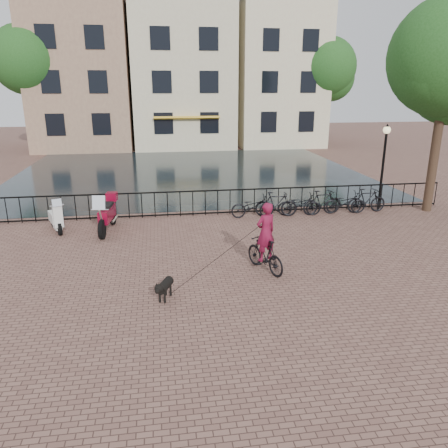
{
  "coord_description": "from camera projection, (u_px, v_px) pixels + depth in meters",
  "views": [
    {
      "loc": [
        -1.78,
        -8.76,
        5.0
      ],
      "look_at": [
        0.0,
        3.0,
        1.2
      ],
      "focal_mm": 35.0,
      "sensor_mm": 36.0,
      "label": 1
    }
  ],
  "objects": [
    {
      "name": "ground",
      "position": [
        243.0,
        313.0,
        10.02
      ],
      "size": [
        100.0,
        100.0,
        0.0
      ],
      "primitive_type": "plane",
      "color": "brown",
      "rests_on": "ground"
    },
    {
      "name": "parked_bike_4",
      "position": [
        344.0,
        203.0,
        17.65
      ],
      "size": [
        1.76,
        0.73,
        0.9
      ],
      "primitive_type": "imported",
      "rotation": [
        0.0,
        0.0,
        1.49
      ],
      "color": "black",
      "rests_on": "ground"
    },
    {
      "name": "lamp_post",
      "position": [
        384.0,
        153.0,
        17.48
      ],
      "size": [
        0.3,
        0.3,
        3.45
      ],
      "color": "black",
      "rests_on": "ground"
    },
    {
      "name": "tree_far_right",
      "position": [
        326.0,
        67.0,
        35.22
      ],
      "size": [
        4.76,
        4.76,
        8.76
      ],
      "color": "black",
      "rests_on": "ground"
    },
    {
      "name": "scooter",
      "position": [
        55.0,
        213.0,
        15.46
      ],
      "size": [
        0.94,
        1.49,
        1.34
      ],
      "rotation": [
        0.0,
        0.0,
        0.4
      ],
      "color": "silver",
      "rests_on": "ground"
    },
    {
      "name": "canal_house_left",
      "position": [
        83.0,
        67.0,
        35.26
      ],
      "size": [
        7.5,
        9.0,
        12.8
      ],
      "color": "#8A6350",
      "rests_on": "ground"
    },
    {
      "name": "parked_bike_1",
      "position": [
        276.0,
        204.0,
        17.23
      ],
      "size": [
        1.71,
        0.68,
        1.0
      ],
      "primitive_type": "imported",
      "rotation": [
        0.0,
        0.0,
        1.44
      ],
      "color": "black",
      "rests_on": "ground"
    },
    {
      "name": "canal_house_right",
      "position": [
        275.0,
        65.0,
        37.46
      ],
      "size": [
        7.0,
        9.0,
        13.3
      ],
      "color": "beige",
      "rests_on": "ground"
    },
    {
      "name": "tree_far_left",
      "position": [
        26.0,
        60.0,
        31.84
      ],
      "size": [
        5.04,
        5.04,
        9.27
      ],
      "color": "black",
      "rests_on": "ground"
    },
    {
      "name": "parked_bike_2",
      "position": [
        299.0,
        204.0,
        17.38
      ],
      "size": [
        1.77,
        0.79,
        0.9
      ],
      "primitive_type": "imported",
      "rotation": [
        0.0,
        0.0,
        1.45
      ],
      "color": "black",
      "rests_on": "ground"
    },
    {
      "name": "dog",
      "position": [
        165.0,
        288.0,
        10.6
      ],
      "size": [
        0.59,
        0.9,
        0.58
      ],
      "rotation": [
        0.0,
        0.0,
        -0.4
      ],
      "color": "black",
      "rests_on": "ground"
    },
    {
      "name": "motorcycle",
      "position": [
        107.0,
        210.0,
        15.39
      ],
      "size": [
        0.8,
        2.25,
        1.57
      ],
      "rotation": [
        0.0,
        0.0,
        -0.13
      ],
      "color": "maroon",
      "rests_on": "ground"
    },
    {
      "name": "railing",
      "position": [
        205.0,
        203.0,
        17.4
      ],
      "size": [
        20.0,
        0.05,
        1.02
      ],
      "color": "black",
      "rests_on": "ground"
    },
    {
      "name": "parked_bike_5",
      "position": [
        367.0,
        201.0,
        17.77
      ],
      "size": [
        1.69,
        0.56,
        1.0
      ],
      "primitive_type": "imported",
      "rotation": [
        0.0,
        0.0,
        1.62
      ],
      "color": "black",
      "rests_on": "ground"
    },
    {
      "name": "cyclist",
      "position": [
        265.0,
        241.0,
        12.03
      ],
      "size": [
        1.11,
        1.75,
        2.32
      ],
      "rotation": [
        0.0,
        0.0,
        3.55
      ],
      "color": "black",
      "rests_on": "ground"
    },
    {
      "name": "parked_bike_3",
      "position": [
        322.0,
        202.0,
        17.5
      ],
      "size": [
        1.71,
        0.71,
        1.0
      ],
      "primitive_type": "imported",
      "rotation": [
        0.0,
        0.0,
        1.72
      ],
      "color": "black",
      "rests_on": "ground"
    },
    {
      "name": "canal_house_mid",
      "position": [
        182.0,
        73.0,
        36.55
      ],
      "size": [
        8.0,
        9.5,
        11.8
      ],
      "color": "#C5B994",
      "rests_on": "ground"
    },
    {
      "name": "canal_water",
      "position": [
        189.0,
        172.0,
        26.32
      ],
      "size": [
        20.0,
        20.0,
        0.0
      ],
      "primitive_type": "plane",
      "color": "black",
      "rests_on": "ground"
    },
    {
      "name": "parked_bike_0",
      "position": [
        253.0,
        206.0,
        17.11
      ],
      "size": [
        1.72,
        0.61,
        0.9
      ],
      "primitive_type": "imported",
      "rotation": [
        0.0,
        0.0,
        1.58
      ],
      "color": "black",
      "rests_on": "ground"
    }
  ]
}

